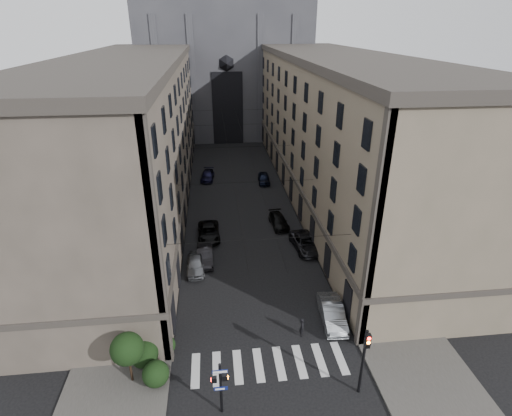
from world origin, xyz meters
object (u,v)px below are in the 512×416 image
object	(u,v)px
car_left_midfar	(209,232)
car_right_far	(264,178)
car_left_midnear	(205,255)
pedestrian	(302,327)
traffic_light_right	(364,355)
car_left_near	(196,264)
car_right_midfar	(279,221)
car_left_far	(207,176)
gothic_tower	(224,47)
car_right_midnear	(306,243)
car_right_near	(332,313)
pedestrian_signal_left	(220,385)

from	to	relation	value
car_left_midfar	car_right_far	bearing A→B (deg)	61.18
car_left_midnear	pedestrian	world-z (taller)	pedestrian
traffic_light_right	car_left_near	world-z (taller)	traffic_light_right
car_right_midfar	car_left_midfar	bearing A→B (deg)	-171.51
car_left_far	gothic_tower	bearing A→B (deg)	87.94
car_right_midfar	car_right_far	distance (m)	14.59
car_left_midnear	car_right_midfar	size ratio (longest dim) A/B	0.99
car_left_midfar	car_right_midnear	bearing A→B (deg)	-21.39
car_right_midfar	pedestrian	world-z (taller)	pedestrian
gothic_tower	car_right_near	xyz separation A→B (m)	(5.77, -65.99, -16.99)
traffic_light_right	car_right_midfar	xyz separation A→B (m)	(-1.40, 24.36, -2.63)
pedestrian_signal_left	car_left_near	distance (m)	16.39
traffic_light_right	car_left_midfar	distance (m)	24.59
car_right_far	gothic_tower	bearing A→B (deg)	100.56
car_right_near	car_right_midfar	size ratio (longest dim) A/B	1.08
car_left_near	car_left_midnear	world-z (taller)	car_left_midnear
gothic_tower	car_right_midnear	distance (m)	57.30
car_left_far	pedestrian	xyz separation A→B (m)	(7.31, -35.49, 0.13)
car_right_midnear	car_right_far	xyz separation A→B (m)	(-1.93, 20.27, -0.01)
car_right_midnear	car_right_midfar	size ratio (longest dim) A/B	1.17
car_left_midfar	car_right_near	xyz separation A→B (m)	(9.97, -15.36, 0.09)
car_left_near	gothic_tower	bearing A→B (deg)	83.08
traffic_light_right	car_left_midnear	size ratio (longest dim) A/B	1.15
pedestrian	traffic_light_right	bearing A→B (deg)	-141.74
car_right_midnear	gothic_tower	bearing A→B (deg)	90.39
car_left_near	car_right_midnear	bearing A→B (deg)	12.59
car_left_midfar	pedestrian_signal_left	bearing A→B (deg)	-89.98
pedestrian	car_right_near	bearing A→B (deg)	-50.81
car_right_far	car_right_midnear	bearing A→B (deg)	-81.16
car_left_midfar	pedestrian	bearing A→B (deg)	-68.49
car_right_far	car_left_midnear	bearing A→B (deg)	-108.96
gothic_tower	traffic_light_right	size ratio (longest dim) A/B	11.15
car_left_near	pedestrian_signal_left	bearing A→B (deg)	-84.30
traffic_light_right	pedestrian	distance (m)	6.75
car_left_midfar	pedestrian	world-z (taller)	pedestrian
pedestrian_signal_left	car_right_midfar	xyz separation A→B (m)	(7.71, 24.78, -1.66)
pedestrian_signal_left	car_right_midfar	bearing A→B (deg)	72.71
gothic_tower	pedestrian_signal_left	world-z (taller)	gothic_tower
car_left_near	car_right_midfar	size ratio (longest dim) A/B	0.95
car_right_midfar	car_left_midnear	bearing A→B (deg)	-146.16
car_right_midnear	car_right_far	size ratio (longest dim) A/B	1.25
traffic_light_right	car_right_midfar	size ratio (longest dim) A/B	1.14
traffic_light_right	car_right_midnear	bearing A→B (deg)	88.16
car_right_midnear	pedestrian	world-z (taller)	pedestrian
car_left_near	car_right_midnear	distance (m)	12.09
car_right_near	car_right_midnear	world-z (taller)	car_right_near
car_right_midfar	traffic_light_right	bearing A→B (deg)	-91.30
car_left_near	pedestrian	distance (m)	13.18
gothic_tower	car_right_near	size ratio (longest dim) A/B	11.77
pedestrian_signal_left	pedestrian	size ratio (longest dim) A/B	2.47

